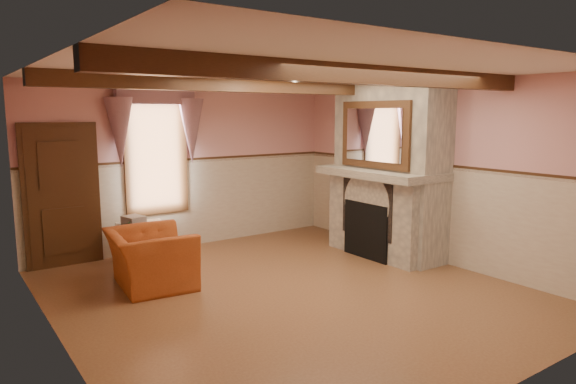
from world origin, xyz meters
TOP-DOWN VIEW (x-y plane):
  - floor at (0.00, 0.00)m, footprint 5.50×6.00m
  - ceiling at (0.00, 0.00)m, footprint 5.50×6.00m
  - wall_back at (0.00, 3.00)m, footprint 5.50×0.02m
  - wall_front at (0.00, -3.00)m, footprint 5.50×0.02m
  - wall_left at (-2.75, 0.00)m, footprint 0.02×6.00m
  - wall_right at (2.75, 0.00)m, footprint 0.02×6.00m
  - wainscot at (0.00, 0.00)m, footprint 5.50×6.00m
  - chair_rail at (0.00, 0.00)m, footprint 5.50×6.00m
  - firebox at (2.00, 0.60)m, footprint 0.20×0.95m
  - armchair at (-1.38, 1.27)m, footprint 1.14×1.27m
  - side_table at (-1.20, 2.41)m, footprint 0.63×0.63m
  - book_stack at (-1.20, 2.43)m, footprint 0.33×0.37m
  - radiator at (-1.03, 2.70)m, footprint 0.72×0.29m
  - bowl at (2.24, 0.45)m, footprint 0.33×0.33m
  - mantel_clock at (2.24, 1.40)m, footprint 0.14×0.24m
  - oil_lamp at (2.24, 0.92)m, footprint 0.11×0.11m
  - candle_red at (2.24, 0.15)m, footprint 0.06×0.06m
  - jar_yellow at (2.24, 0.28)m, footprint 0.06×0.06m
  - fireplace at (2.42, 0.60)m, footprint 0.85×2.00m
  - mantel at (2.24, 0.60)m, footprint 1.05×2.05m
  - overmantel_mirror at (2.06, 0.60)m, footprint 0.06×1.44m
  - door at (-2.10, 2.94)m, footprint 1.10×0.10m
  - window at (-0.60, 2.97)m, footprint 1.06×0.08m
  - window_drapes at (-0.60, 2.88)m, footprint 1.30×0.14m
  - ceiling_beam_front at (0.00, -1.20)m, footprint 5.50×0.18m
  - ceiling_beam_back at (0.00, 1.20)m, footprint 5.50×0.18m

SIDE VIEW (x-z plane):
  - floor at x=0.00m, z-range -0.01..0.01m
  - side_table at x=-1.20m, z-range 0.00..0.55m
  - radiator at x=-1.03m, z-range 0.00..0.60m
  - armchair at x=-1.38m, z-range 0.00..0.76m
  - firebox at x=2.00m, z-range 0.00..0.90m
  - book_stack at x=-1.20m, z-range 0.55..0.75m
  - wainscot at x=0.00m, z-range 0.00..1.50m
  - door at x=-2.10m, z-range 0.00..2.10m
  - mantel at x=2.24m, z-range 1.30..1.42m
  - wall_back at x=0.00m, z-range 0.00..2.80m
  - wall_front at x=0.00m, z-range 0.00..2.80m
  - wall_left at x=-2.75m, z-range 0.00..2.80m
  - wall_right at x=2.75m, z-range 0.00..2.80m
  - fireplace at x=2.42m, z-range 0.00..2.80m
  - bowl at x=2.24m, z-range 1.42..1.50m
  - jar_yellow at x=2.24m, z-range 1.42..1.54m
  - chair_rail at x=0.00m, z-range 1.46..1.54m
  - candle_red at x=2.24m, z-range 1.42..1.58m
  - mantel_clock at x=2.24m, z-range 1.42..1.62m
  - oil_lamp at x=2.24m, z-range 1.42..1.70m
  - window at x=-0.60m, z-range 0.64..2.66m
  - overmantel_mirror at x=2.06m, z-range 1.45..2.49m
  - window_drapes at x=-0.60m, z-range 1.55..2.95m
  - ceiling_beam_front at x=0.00m, z-range 2.60..2.80m
  - ceiling_beam_back at x=0.00m, z-range 2.60..2.80m
  - ceiling at x=0.00m, z-range 2.79..2.80m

